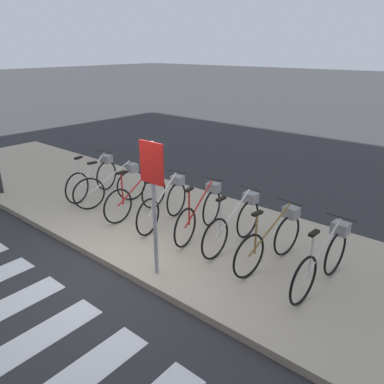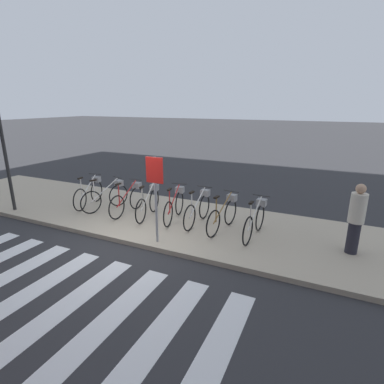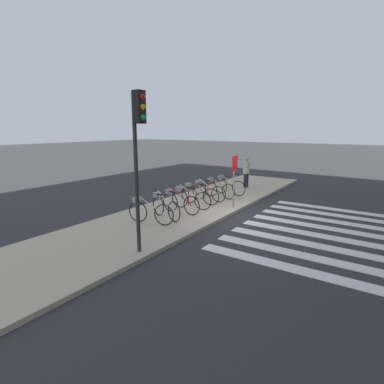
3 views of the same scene
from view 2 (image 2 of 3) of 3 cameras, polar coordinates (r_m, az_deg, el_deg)
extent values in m
plane|color=#2D2D30|center=(7.67, -12.21, -9.89)|extent=(120.00, 120.00, 0.00)
cube|color=#B7A88E|center=(9.01, -5.37, -5.08)|extent=(17.90, 3.60, 0.12)
torus|color=black|center=(9.96, -20.56, -1.42)|extent=(0.18, 0.71, 0.72)
torus|color=black|center=(10.75, -17.70, 0.13)|extent=(0.18, 0.71, 0.72)
cylinder|color=silver|center=(10.27, -19.23, 0.92)|extent=(0.23, 0.99, 0.61)
cylinder|color=silver|center=(9.98, -20.32, 0.57)|extent=(0.04, 0.04, 0.65)
cube|color=black|center=(9.90, -20.52, 2.48)|extent=(0.11, 0.21, 0.04)
cylinder|color=#262626|center=(10.60, -17.98, 3.28)|extent=(0.46, 0.12, 0.02)
cube|color=gray|center=(10.69, -17.75, 2.30)|extent=(0.28, 0.24, 0.18)
torus|color=black|center=(9.60, -18.67, -1.89)|extent=(0.25, 0.69, 0.72)
torus|color=black|center=(10.08, -13.82, -0.62)|extent=(0.25, 0.69, 0.72)
cylinder|color=silver|center=(9.75, -16.32, 0.38)|extent=(0.33, 0.97, 0.61)
cylinder|color=silver|center=(9.57, -18.14, 0.13)|extent=(0.04, 0.04, 0.65)
cube|color=black|center=(9.49, -18.32, 2.12)|extent=(0.13, 0.21, 0.04)
cylinder|color=#262626|center=(9.93, -14.06, 2.74)|extent=(0.45, 0.16, 0.02)
cube|color=gray|center=(10.00, -13.75, 1.68)|extent=(0.29, 0.26, 0.18)
torus|color=black|center=(8.93, -14.14, -2.86)|extent=(0.04, 0.72, 0.72)
torus|color=black|center=(9.67, -10.50, -1.14)|extent=(0.04, 0.72, 0.72)
cylinder|color=red|center=(9.21, -12.36, -0.27)|extent=(0.03, 1.00, 0.61)
cylinder|color=red|center=(8.93, -13.74, -0.65)|extent=(0.03, 0.03, 0.65)
cube|color=black|center=(8.84, -13.89, 1.47)|extent=(0.07, 0.20, 0.04)
cylinder|color=#262626|center=(9.51, -10.69, 2.35)|extent=(0.46, 0.02, 0.02)
cube|color=gray|center=(9.60, -10.46, 1.26)|extent=(0.24, 0.20, 0.18)
torus|color=black|center=(8.48, -9.72, -3.63)|extent=(0.16, 0.71, 0.72)
torus|color=black|center=(9.33, -7.21, -1.64)|extent=(0.16, 0.71, 0.72)
cylinder|color=beige|center=(8.82, -8.48, -0.81)|extent=(0.20, 0.99, 0.61)
cylinder|color=beige|center=(8.50, -9.45, -1.28)|extent=(0.04, 0.04, 0.65)
cube|color=black|center=(8.40, -9.55, 0.94)|extent=(0.10, 0.21, 0.04)
cylinder|color=#262626|center=(9.17, -7.35, 1.97)|extent=(0.46, 0.10, 0.02)
cube|color=gray|center=(9.26, -7.19, 0.85)|extent=(0.27, 0.24, 0.18)
torus|color=black|center=(8.16, -4.57, -4.25)|extent=(0.15, 0.71, 0.72)
torus|color=black|center=(9.04, -2.41, -2.13)|extent=(0.15, 0.71, 0.72)
cylinder|color=red|center=(8.51, -3.47, -1.30)|extent=(0.19, 0.99, 0.61)
cylinder|color=red|center=(8.18, -4.29, -1.81)|extent=(0.04, 0.04, 0.65)
cube|color=black|center=(8.08, -4.34, 0.50)|extent=(0.10, 0.21, 0.04)
cylinder|color=#262626|center=(8.86, -2.46, 1.59)|extent=(0.46, 0.10, 0.02)
cube|color=gray|center=(8.96, -2.34, 0.44)|extent=(0.27, 0.24, 0.18)
torus|color=black|center=(7.89, -0.48, -4.95)|extent=(0.04, 0.72, 0.72)
torus|color=black|center=(8.73, 2.37, -2.81)|extent=(0.04, 0.72, 0.72)
cylinder|color=silver|center=(8.21, 1.03, -1.94)|extent=(0.04, 1.00, 0.61)
cylinder|color=silver|center=(7.89, -0.05, -2.44)|extent=(0.03, 0.03, 0.65)
cube|color=black|center=(7.79, -0.05, -0.06)|extent=(0.07, 0.20, 0.04)
cylinder|color=#262626|center=(8.55, 2.42, 1.03)|extent=(0.46, 0.03, 0.02)
cube|color=gray|center=(8.65, 2.53, -0.16)|extent=(0.24, 0.20, 0.18)
torus|color=black|center=(7.53, 4.08, -6.06)|extent=(0.13, 0.71, 0.72)
torus|color=black|center=(8.35, 7.35, -3.84)|extent=(0.13, 0.71, 0.72)
cylinder|color=olive|center=(7.84, 5.86, -2.93)|extent=(0.17, 1.00, 0.61)
cylinder|color=olive|center=(7.53, 4.63, -3.45)|extent=(0.04, 0.04, 0.65)
cube|color=black|center=(7.42, 4.69, -0.97)|extent=(0.10, 0.21, 0.04)
cylinder|color=#262626|center=(8.16, 7.50, 0.16)|extent=(0.46, 0.09, 0.02)
cube|color=gray|center=(8.27, 7.60, -1.09)|extent=(0.26, 0.23, 0.18)
torus|color=black|center=(7.23, 10.57, -7.32)|extent=(0.09, 0.72, 0.72)
torus|color=black|center=(8.11, 12.82, -4.79)|extent=(0.09, 0.72, 0.72)
cylinder|color=beige|center=(7.56, 11.89, -3.96)|extent=(0.10, 1.00, 0.61)
cylinder|color=beige|center=(7.23, 11.05, -4.59)|extent=(0.03, 0.03, 0.65)
cube|color=black|center=(7.11, 11.20, -2.01)|extent=(0.08, 0.20, 0.04)
cylinder|color=#262626|center=(7.91, 13.10, -0.68)|extent=(0.46, 0.06, 0.02)
cube|color=gray|center=(8.01, 13.11, -1.95)|extent=(0.25, 0.22, 0.18)
cylinder|color=#23232D|center=(7.66, 28.31, -7.63)|extent=(0.26, 0.26, 0.74)
cylinder|color=beige|center=(7.43, 29.04, -2.69)|extent=(0.34, 0.34, 0.66)
sphere|color=tan|center=(7.31, 29.51, 0.54)|extent=(0.21, 0.21, 0.21)
cylinder|color=#2D2D2D|center=(10.68, -32.20, 7.24)|extent=(0.10, 0.10, 3.97)
cylinder|color=#99999E|center=(7.10, -6.87, -1.69)|extent=(0.06, 0.06, 2.09)
cube|color=red|center=(6.89, -7.17, 4.14)|extent=(0.44, 0.03, 0.60)
camera|label=1|loc=(2.23, 26.39, 15.89)|focal=35.00mm
camera|label=3|loc=(14.17, -63.60, 6.95)|focal=28.00mm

